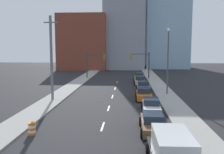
# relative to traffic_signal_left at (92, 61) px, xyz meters

# --- Properties ---
(sidewalk_left) EXTENTS (2.80, 99.77, 0.16)m
(sidewalk_left) POSITION_rel_traffic_signal_left_xyz_m (-1.84, 3.14, -3.53)
(sidewalk_left) COLOR #9E9B93
(sidewalk_left) RESTS_ON ground
(sidewalk_right) EXTENTS (2.80, 99.77, 0.16)m
(sidewalk_right) POSITION_rel_traffic_signal_left_xyz_m (12.74, 3.14, -3.53)
(sidewalk_right) COLOR #9E9B93
(sidewalk_right) RESTS_ON ground
(lane_stripe_at_15m) EXTENTS (0.16, 2.40, 0.01)m
(lane_stripe_at_15m) POSITION_rel_traffic_signal_left_xyz_m (5.45, -32.02, -3.61)
(lane_stripe_at_15m) COLOR beige
(lane_stripe_at_15m) RESTS_ON ground
(lane_stripe_at_21m) EXTENTS (0.16, 2.40, 0.01)m
(lane_stripe_at_21m) POSITION_rel_traffic_signal_left_xyz_m (5.45, -25.76, -3.61)
(lane_stripe_at_21m) COLOR beige
(lane_stripe_at_21m) RESTS_ON ground
(lane_stripe_at_27m) EXTENTS (0.16, 2.40, 0.01)m
(lane_stripe_at_27m) POSITION_rel_traffic_signal_left_xyz_m (5.45, -19.29, -3.61)
(lane_stripe_at_27m) COLOR beige
(lane_stripe_at_27m) RESTS_ON ground
(lane_stripe_at_34m) EXTENTS (0.16, 2.40, 0.01)m
(lane_stripe_at_34m) POSITION_rel_traffic_signal_left_xyz_m (5.45, -12.84, -3.61)
(lane_stripe_at_34m) COLOR beige
(lane_stripe_at_34m) RESTS_ON ground
(lane_stripe_at_41m) EXTENTS (0.16, 2.40, 0.01)m
(lane_stripe_at_41m) POSITION_rel_traffic_signal_left_xyz_m (5.45, -5.35, -3.61)
(lane_stripe_at_41m) COLOR beige
(lane_stripe_at_41m) RESTS_ON ground
(building_brick_left) EXTENTS (14.00, 16.00, 16.06)m
(building_brick_left) POSITION_rel_traffic_signal_left_xyz_m (-5.92, 24.97, 4.42)
(building_brick_left) COLOR brown
(building_brick_left) RESTS_ON ground
(building_office_center) EXTENTS (12.00, 20.00, 28.77)m
(building_office_center) POSITION_rel_traffic_signal_left_xyz_m (6.15, 28.97, 10.78)
(building_office_center) COLOR gray
(building_office_center) RESTS_ON ground
(building_glass_right) EXTENTS (13.00, 20.00, 39.33)m
(building_glass_right) POSITION_rel_traffic_signal_left_xyz_m (19.48, 32.97, 16.05)
(building_glass_right) COLOR #8CADC6
(building_glass_right) RESTS_ON ground
(traffic_signal_left) EXTENTS (4.01, 0.35, 5.57)m
(traffic_signal_left) POSITION_rel_traffic_signal_left_xyz_m (0.00, 0.00, 0.00)
(traffic_signal_left) COLOR #38383D
(traffic_signal_left) RESTS_ON ground
(traffic_signal_right) EXTENTS (4.01, 0.35, 5.57)m
(traffic_signal_right) POSITION_rel_traffic_signal_left_xyz_m (10.63, 0.00, 0.00)
(traffic_signal_right) COLOR #38383D
(traffic_signal_right) RESTS_ON ground
(utility_pole_left_mid) EXTENTS (1.60, 0.32, 10.32)m
(utility_pole_left_mid) POSITION_rel_traffic_signal_left_xyz_m (-1.74, -22.49, 1.67)
(utility_pole_left_mid) COLOR slate
(utility_pole_left_mid) RESTS_ON ground
(traffic_barrel) EXTENTS (0.56, 0.56, 0.95)m
(traffic_barrel) POSITION_rel_traffic_signal_left_xyz_m (0.33, -34.37, -3.14)
(traffic_barrel) COLOR orange
(traffic_barrel) RESTS_ON ground
(street_lamp) EXTENTS (0.44, 0.44, 9.09)m
(street_lamp) POSITION_rel_traffic_signal_left_xyz_m (12.96, -17.55, 1.61)
(street_lamp) COLOR #4C4C51
(street_lamp) RESTS_ON ground
(box_truck_black) EXTENTS (2.50, 5.79, 2.09)m
(box_truck_black) POSITION_rel_traffic_signal_left_xyz_m (9.92, -39.17, -2.61)
(box_truck_black) COLOR black
(box_truck_black) RESTS_ON ground
(sedan_brown) EXTENTS (2.09, 4.79, 1.46)m
(sedan_brown) POSITION_rel_traffic_signal_left_xyz_m (9.50, -32.98, -2.93)
(sedan_brown) COLOR brown
(sedan_brown) RESTS_ON ground
(sedan_white) EXTENTS (2.09, 4.74, 1.40)m
(sedan_white) POSITION_rel_traffic_signal_left_xyz_m (9.93, -26.95, -2.96)
(sedan_white) COLOR silver
(sedan_white) RESTS_ON ground
(sedan_orange) EXTENTS (2.15, 4.79, 1.48)m
(sedan_orange) POSITION_rel_traffic_signal_left_xyz_m (9.54, -20.75, -2.93)
(sedan_orange) COLOR orange
(sedan_orange) RESTS_ON ground
(sedan_silver) EXTENTS (2.26, 4.58, 1.40)m
(sedan_silver) POSITION_rel_traffic_signal_left_xyz_m (9.86, -14.25, -2.97)
(sedan_silver) COLOR #B2B2BC
(sedan_silver) RESTS_ON ground
(sedan_tan) EXTENTS (2.05, 4.78, 1.44)m
(sedan_tan) POSITION_rel_traffic_signal_left_xyz_m (9.62, -7.75, -2.95)
(sedan_tan) COLOR tan
(sedan_tan) RESTS_ON ground
(sedan_yellow) EXTENTS (2.35, 4.40, 1.55)m
(sedan_yellow) POSITION_rel_traffic_signal_left_xyz_m (9.78, -2.49, -2.91)
(sedan_yellow) COLOR gold
(sedan_yellow) RESTS_ON ground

